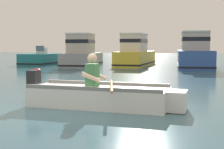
% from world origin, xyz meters
% --- Properties ---
extents(ground_plane, '(120.00, 120.00, 0.00)m').
position_xyz_m(ground_plane, '(0.00, 0.00, 0.00)').
color(ground_plane, '#386070').
extents(rowboat_with_person, '(3.71, 1.93, 1.19)m').
position_xyz_m(rowboat_with_person, '(0.65, 0.68, 0.25)').
color(rowboat_with_person, white).
rests_on(rowboat_with_person, ground).
extents(moored_boat_teal, '(2.00, 4.51, 1.40)m').
position_xyz_m(moored_boat_teal, '(-9.00, 15.71, 0.39)').
color(moored_boat_teal, '#1E727A').
rests_on(moored_boat_teal, ground).
extents(moored_boat_grey, '(2.61, 5.18, 2.24)m').
position_xyz_m(moored_boat_grey, '(-5.43, 14.53, 0.82)').
color(moored_boat_grey, gray).
rests_on(moored_boat_grey, ground).
extents(moored_boat_yellow, '(1.82, 6.06, 2.25)m').
position_xyz_m(moored_boat_yellow, '(-2.04, 16.14, 0.83)').
color(moored_boat_yellow, gold).
rests_on(moored_boat_yellow, ground).
extents(moored_boat_blue, '(2.69, 6.62, 2.29)m').
position_xyz_m(moored_boat_blue, '(2.02, 15.13, 0.86)').
color(moored_boat_blue, '#2D519E').
rests_on(moored_boat_blue, ground).
extents(mooring_buoy, '(0.39, 0.39, 0.39)m').
position_xyz_m(mooring_buoy, '(-4.29, 6.48, 0.20)').
color(mooring_buoy, red).
rests_on(mooring_buoy, ground).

